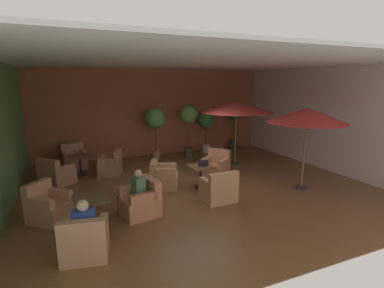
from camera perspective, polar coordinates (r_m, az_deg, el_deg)
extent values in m
cube|color=brown|center=(8.83, 1.14, -8.24)|extent=(9.85, 8.83, 0.02)
cube|color=#9A5538|center=(12.47, -7.17, 5.99)|extent=(9.85, 0.08, 3.53)
cube|color=silver|center=(11.30, 24.46, 4.41)|extent=(0.08, 8.83, 3.53)
cube|color=silver|center=(8.31, 1.24, 15.59)|extent=(9.85, 8.83, 0.06)
cylinder|color=black|center=(8.70, 1.66, -8.39)|extent=(0.34, 0.34, 0.02)
cylinder|color=black|center=(8.60, 1.67, -6.51)|extent=(0.07, 0.07, 0.63)
cube|color=brown|center=(8.51, 1.68, -4.40)|extent=(0.73, 0.73, 0.03)
cube|color=tan|center=(7.77, 5.10, -9.48)|extent=(0.82, 0.73, 0.41)
cube|color=tan|center=(7.40, 6.23, -7.15)|extent=(0.80, 0.17, 0.43)
cube|color=tan|center=(7.55, 2.84, -7.64)|extent=(0.16, 0.56, 0.19)
cube|color=tan|center=(7.85, 7.08, -6.94)|extent=(0.16, 0.56, 0.19)
cube|color=tan|center=(9.54, 4.52, -5.26)|extent=(1.06, 1.06, 0.44)
cube|color=tan|center=(9.68, 5.29, -2.27)|extent=(0.59, 0.69, 0.45)
cube|color=tan|center=(9.30, 6.16, -3.66)|extent=(0.55, 0.48, 0.21)
cube|color=tan|center=(9.53, 2.79, -3.22)|extent=(0.55, 0.48, 0.21)
cube|color=tan|center=(8.64, -5.37, -7.13)|extent=(0.98, 0.94, 0.44)
cube|color=tan|center=(8.55, -7.46, -4.57)|extent=(0.42, 0.71, 0.36)
cube|color=tan|center=(8.80, -5.01, -4.47)|extent=(0.62, 0.37, 0.24)
cube|color=tan|center=(8.27, -5.24, -5.54)|extent=(0.62, 0.37, 0.24)
cylinder|color=black|center=(6.83, -18.72, -14.98)|extent=(0.33, 0.33, 0.02)
cylinder|color=black|center=(6.70, -18.90, -12.68)|extent=(0.07, 0.07, 0.63)
cube|color=brown|center=(6.58, -19.09, -10.05)|extent=(0.73, 0.73, 0.03)
cube|color=tan|center=(7.38, -25.84, -11.77)|extent=(1.04, 1.04, 0.43)
cube|color=tan|center=(7.43, -27.89, -8.20)|extent=(0.58, 0.65, 0.45)
cube|color=tan|center=(7.44, -24.32, -8.78)|extent=(0.54, 0.48, 0.21)
cube|color=tan|center=(7.04, -27.41, -10.22)|extent=(0.54, 0.48, 0.21)
cube|color=tan|center=(5.80, -19.98, -18.00)|extent=(0.89, 0.87, 0.41)
cube|color=tan|center=(5.36, -20.69, -15.75)|extent=(0.79, 0.30, 0.39)
cube|color=tan|center=(5.74, -23.41, -14.95)|extent=(0.24, 0.59, 0.23)
cube|color=tan|center=(5.65, -16.87, -14.90)|extent=(0.24, 0.59, 0.23)
cube|color=#C07756|center=(7.06, -10.25, -11.77)|extent=(0.93, 0.93, 0.44)
cube|color=#C07756|center=(7.02, -8.04, -8.16)|extent=(0.32, 0.81, 0.39)
cube|color=#C07756|center=(6.64, -9.53, -10.30)|extent=(0.64, 0.26, 0.20)
cube|color=#C07756|center=(7.20, -11.74, -8.60)|extent=(0.64, 0.26, 0.20)
cylinder|color=black|center=(10.50, -20.75, -5.61)|extent=(0.40, 0.40, 0.02)
cylinder|color=black|center=(10.41, -20.87, -4.03)|extent=(0.07, 0.07, 0.63)
cube|color=brown|center=(10.33, -21.00, -2.26)|extent=(0.72, 0.72, 0.03)
cube|color=#B2755F|center=(9.80, -24.71, -5.88)|extent=(1.12, 1.12, 0.44)
cube|color=#B2755F|center=(9.49, -26.29, -3.88)|extent=(0.67, 0.69, 0.41)
cube|color=#B2755F|center=(9.98, -25.96, -3.81)|extent=(0.54, 0.52, 0.18)
cube|color=#B2755F|center=(9.51, -23.34, -4.31)|extent=(0.54, 0.52, 0.18)
cube|color=tan|center=(10.21, -15.62, -4.54)|extent=(0.91, 0.91, 0.43)
cube|color=tan|center=(10.06, -14.17, -2.28)|extent=(0.38, 0.73, 0.39)
cube|color=tan|center=(9.87, -16.24, -3.23)|extent=(0.58, 0.33, 0.20)
cube|color=tan|center=(10.41, -15.65, -2.43)|extent=(0.58, 0.33, 0.20)
cube|color=tan|center=(11.36, -21.84, -3.36)|extent=(0.88, 0.85, 0.42)
cube|color=tan|center=(11.53, -22.28, -0.93)|extent=(0.79, 0.28, 0.46)
cube|color=tan|center=(11.30, -20.37, -1.65)|extent=(0.24, 0.59, 0.22)
cube|color=tan|center=(11.19, -23.51, -2.02)|extent=(0.24, 0.59, 0.22)
cylinder|color=#2D2D2D|center=(11.21, 8.32, -3.71)|extent=(0.32, 0.32, 0.08)
cylinder|color=brown|center=(10.96, 8.50, 1.94)|extent=(0.06, 0.06, 2.32)
cone|color=#CC4137|center=(10.84, 8.66, 7.20)|extent=(2.64, 2.64, 0.40)
cylinder|color=#2D2D2D|center=(9.18, 20.50, -7.90)|extent=(0.32, 0.32, 0.08)
cylinder|color=brown|center=(8.88, 21.01, -1.12)|extent=(0.06, 0.06, 2.30)
cone|color=#C83634|center=(8.72, 21.49, 5.24)|extent=(2.19, 2.19, 0.42)
cylinder|color=#A1684A|center=(11.84, -7.02, -2.12)|extent=(0.35, 0.35, 0.37)
cylinder|color=brown|center=(11.70, -7.10, 1.04)|extent=(0.06, 0.06, 0.96)
sphere|color=#4C864B|center=(11.57, -7.20, 5.05)|extent=(0.81, 0.81, 0.81)
cylinder|color=silver|center=(13.03, 2.74, -0.86)|extent=(0.34, 0.34, 0.31)
cylinder|color=brown|center=(12.92, 2.77, 1.63)|extent=(0.06, 0.06, 0.84)
sphere|color=#3C8E4D|center=(12.81, 2.80, 4.78)|extent=(0.70, 0.70, 0.70)
cylinder|color=#3B3935|center=(12.00, -0.63, -1.71)|extent=(0.38, 0.38, 0.42)
cylinder|color=brown|center=(11.85, -0.64, 1.77)|extent=(0.06, 0.06, 1.07)
sphere|color=#4E813C|center=(11.73, -0.65, 5.88)|extent=(0.75, 0.75, 0.75)
cylinder|color=#3A3536|center=(13.76, 8.08, 0.00)|extent=(0.35, 0.35, 0.44)
cylinder|color=brown|center=(13.64, 8.17, 2.89)|extent=(0.06, 0.06, 0.96)
sphere|color=#25592D|center=(13.54, 8.27, 6.31)|extent=(0.79, 0.79, 0.79)
cube|color=#4A6F51|center=(6.89, -10.39, -8.23)|extent=(0.30, 0.38, 0.49)
sphere|color=tan|center=(6.78, -10.49, -5.63)|extent=(0.18, 0.18, 0.18)
cube|color=#274497|center=(5.60, -20.30, -14.16)|extent=(0.43, 0.32, 0.45)
sphere|color=tan|center=(5.47, -20.54, -11.18)|extent=(0.20, 0.20, 0.20)
cylinder|color=white|center=(8.57, 2.29, -3.77)|extent=(0.08, 0.08, 0.11)
cube|color=#9EA0A5|center=(8.50, 1.99, -4.26)|extent=(0.35, 0.28, 0.01)
cube|color=black|center=(8.37, 2.18, -3.81)|extent=(0.31, 0.07, 0.19)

